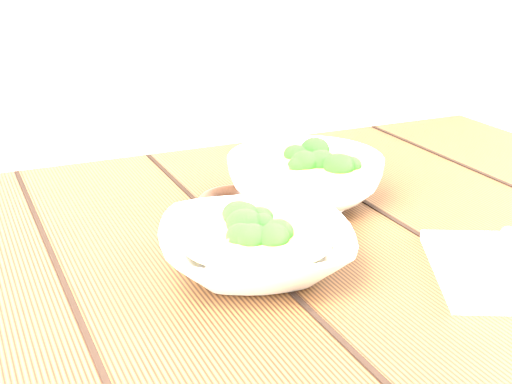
# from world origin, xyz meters

# --- Properties ---
(table) EXTENTS (1.20, 0.80, 0.75)m
(table) POSITION_xyz_m (0.00, 0.00, 0.63)
(table) COLOR #3B2410
(table) RESTS_ON ground
(soup_bowl_front) EXTENTS (0.25, 0.25, 0.06)m
(soup_bowl_front) POSITION_xyz_m (-0.03, -0.04, 0.78)
(soup_bowl_front) COLOR silver
(soup_bowl_front) RESTS_ON table
(soup_bowl_back) EXTENTS (0.22, 0.22, 0.07)m
(soup_bowl_back) POSITION_xyz_m (0.11, 0.11, 0.78)
(soup_bowl_back) COLOR silver
(soup_bowl_back) RESTS_ON table
(trivet) EXTENTS (0.12, 0.12, 0.03)m
(trivet) POSITION_xyz_m (0.01, 0.11, 0.76)
(trivet) COLOR black
(trivet) RESTS_ON table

